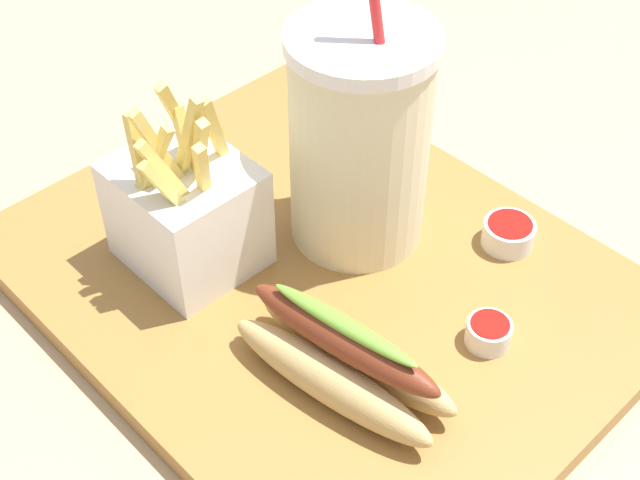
{
  "coord_description": "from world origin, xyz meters",
  "views": [
    {
      "loc": [
        0.32,
        -0.31,
        0.48
      ],
      "look_at": [
        0.0,
        0.0,
        0.05
      ],
      "focal_mm": 49.74,
      "sensor_mm": 36.0,
      "label": 1
    }
  ],
  "objects": [
    {
      "name": "ketchup_cup_1",
      "position": [
        0.08,
        0.12,
        0.03
      ],
      "size": [
        0.04,
        0.04,
        0.02
      ],
      "color": "white",
      "rests_on": "food_tray"
    },
    {
      "name": "soda_cup",
      "position": [
        -0.01,
        0.05,
        0.1
      ],
      "size": [
        0.1,
        0.1,
        0.24
      ],
      "color": "beige",
      "rests_on": "food_tray"
    },
    {
      "name": "ketchup_cup_2",
      "position": [
        0.12,
        0.03,
        0.03
      ],
      "size": [
        0.03,
        0.03,
        0.02
      ],
      "color": "white",
      "rests_on": "food_tray"
    },
    {
      "name": "fries_basket",
      "position": [
        -0.07,
        -0.06,
        0.06
      ],
      "size": [
        0.09,
        0.08,
        0.14
      ],
      "color": "white",
      "rests_on": "food_tray"
    },
    {
      "name": "hot_dog_1",
      "position": [
        0.08,
        -0.06,
        0.04
      ],
      "size": [
        0.16,
        0.07,
        0.06
      ],
      "color": "tan",
      "rests_on": "food_tray"
    },
    {
      "name": "ground_plane",
      "position": [
        0.0,
        0.0,
        -0.01
      ],
      "size": [
        2.4,
        2.4,
        0.02
      ],
      "primitive_type": "cube",
      "color": "tan"
    },
    {
      "name": "food_tray",
      "position": [
        0.0,
        0.0,
        0.01
      ],
      "size": [
        0.43,
        0.34,
        0.02
      ],
      "primitive_type": "cube",
      "color": "olive",
      "rests_on": "ground_plane"
    }
  ]
}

